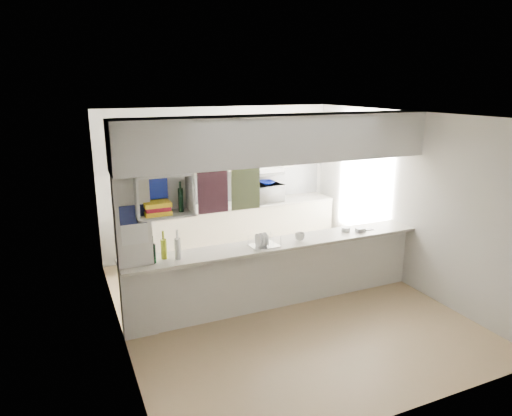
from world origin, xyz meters
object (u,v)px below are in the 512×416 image
microwave (266,193)px  wine_bottles (165,250)px  dish_rack (264,241)px  bowl (267,183)px

microwave → wine_bottles: wine_bottles is taller
dish_rack → wine_bottles: 1.29m
microwave → bowl: bearing=83.9°
dish_rack → bowl: bearing=60.3°
bowl → wine_bottles: bearing=-138.0°
microwave → bowl: bowl is taller
microwave → wine_bottles: size_ratio=1.53×
bowl → wine_bottles: (-2.32, -2.08, -0.22)m
wine_bottles → bowl: bearing=42.0°
microwave → wine_bottles: (-2.31, -2.09, -0.02)m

